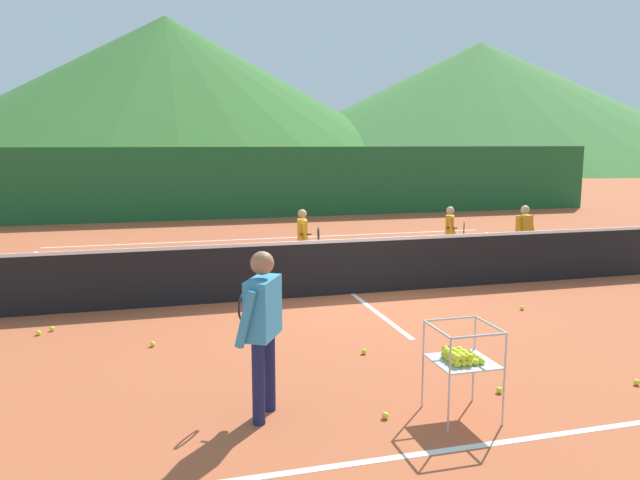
{
  "coord_description": "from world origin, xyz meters",
  "views": [
    {
      "loc": [
        -3.26,
        -9.87,
        2.62
      ],
      "look_at": [
        -0.63,
        -0.19,
        1.01
      ],
      "focal_mm": 34.41,
      "sensor_mm": 36.0,
      "label": 1
    }
  ],
  "objects_px": {
    "tennis_ball_4": "(522,308)",
    "tennis_ball_6": "(499,390)",
    "tennis_ball_3": "(39,333)",
    "student_1": "(450,229)",
    "ball_cart": "(461,357)",
    "instructor": "(262,319)",
    "tennis_ball_2": "(385,415)",
    "student_0": "(303,236)",
    "student_2": "(524,230)",
    "tennis_ball_10": "(52,329)",
    "tennis_net": "(353,266)",
    "tennis_ball_7": "(364,351)",
    "tennis_ball_0": "(637,382)",
    "tennis_ball_11": "(153,344)"
  },
  "relations": [
    {
      "from": "student_0",
      "to": "student_1",
      "type": "relative_size",
      "value": 1.05
    },
    {
      "from": "ball_cart",
      "to": "tennis_ball_2",
      "type": "distance_m",
      "value": 0.91
    },
    {
      "from": "tennis_ball_7",
      "to": "tennis_ball_2",
      "type": "bearing_deg",
      "value": -102.81
    },
    {
      "from": "tennis_ball_4",
      "to": "tennis_ball_11",
      "type": "distance_m",
      "value": 5.63
    },
    {
      "from": "student_1",
      "to": "ball_cart",
      "type": "distance_m",
      "value": 7.66
    },
    {
      "from": "tennis_net",
      "to": "ball_cart",
      "type": "distance_m",
      "value": 4.87
    },
    {
      "from": "instructor",
      "to": "tennis_ball_2",
      "type": "bearing_deg",
      "value": -17.78
    },
    {
      "from": "student_2",
      "to": "tennis_ball_0",
      "type": "xyz_separation_m",
      "value": [
        -2.46,
        -5.9,
        -0.75
      ]
    },
    {
      "from": "student_2",
      "to": "tennis_ball_11",
      "type": "relative_size",
      "value": 19.31
    },
    {
      "from": "tennis_ball_3",
      "to": "tennis_ball_4",
      "type": "height_order",
      "value": "same"
    },
    {
      "from": "student_0",
      "to": "student_2",
      "type": "bearing_deg",
      "value": -6.45
    },
    {
      "from": "tennis_net",
      "to": "tennis_ball_2",
      "type": "distance_m",
      "value": 4.89
    },
    {
      "from": "student_0",
      "to": "tennis_ball_11",
      "type": "distance_m",
      "value": 4.79
    },
    {
      "from": "student_2",
      "to": "tennis_ball_7",
      "type": "height_order",
      "value": "student_2"
    },
    {
      "from": "tennis_net",
      "to": "instructor",
      "type": "height_order",
      "value": "instructor"
    },
    {
      "from": "instructor",
      "to": "student_1",
      "type": "distance_m",
      "value": 8.24
    },
    {
      "from": "instructor",
      "to": "tennis_ball_11",
      "type": "relative_size",
      "value": 23.83
    },
    {
      "from": "tennis_net",
      "to": "tennis_ball_4",
      "type": "bearing_deg",
      "value": -36.67
    },
    {
      "from": "tennis_ball_7",
      "to": "tennis_ball_10",
      "type": "distance_m",
      "value": 4.4
    },
    {
      "from": "tennis_ball_10",
      "to": "student_2",
      "type": "bearing_deg",
      "value": 13.63
    },
    {
      "from": "tennis_ball_4",
      "to": "tennis_ball_6",
      "type": "xyz_separation_m",
      "value": [
        -2.1,
        -2.78,
        0.0
      ]
    },
    {
      "from": "tennis_ball_6",
      "to": "student_2",
      "type": "bearing_deg",
      "value": 54.82
    },
    {
      "from": "tennis_ball_7",
      "to": "tennis_ball_11",
      "type": "distance_m",
      "value": 2.73
    },
    {
      "from": "tennis_ball_6",
      "to": "instructor",
      "type": "bearing_deg",
      "value": 177.57
    },
    {
      "from": "tennis_ball_4",
      "to": "tennis_ball_11",
      "type": "relative_size",
      "value": 1.0
    },
    {
      "from": "student_2",
      "to": "tennis_ball_10",
      "type": "relative_size",
      "value": 19.31
    },
    {
      "from": "tennis_ball_3",
      "to": "tennis_ball_10",
      "type": "height_order",
      "value": "same"
    },
    {
      "from": "tennis_ball_3",
      "to": "tennis_ball_6",
      "type": "bearing_deg",
      "value": -34.01
    },
    {
      "from": "tennis_net",
      "to": "tennis_ball_6",
      "type": "height_order",
      "value": "tennis_net"
    },
    {
      "from": "instructor",
      "to": "student_0",
      "type": "relative_size",
      "value": 1.24
    },
    {
      "from": "tennis_net",
      "to": "tennis_ball_10",
      "type": "bearing_deg",
      "value": -168.94
    },
    {
      "from": "student_0",
      "to": "ball_cart",
      "type": "relative_size",
      "value": 1.46
    },
    {
      "from": "tennis_ball_11",
      "to": "tennis_ball_3",
      "type": "bearing_deg",
      "value": 149.29
    },
    {
      "from": "student_1",
      "to": "tennis_ball_4",
      "type": "bearing_deg",
      "value": -99.58
    },
    {
      "from": "ball_cart",
      "to": "tennis_ball_6",
      "type": "distance_m",
      "value": 0.95
    },
    {
      "from": "student_0",
      "to": "tennis_ball_4",
      "type": "relative_size",
      "value": 19.26
    },
    {
      "from": "tennis_ball_0",
      "to": "tennis_ball_10",
      "type": "height_order",
      "value": "same"
    },
    {
      "from": "tennis_ball_3",
      "to": "tennis_ball_11",
      "type": "bearing_deg",
      "value": -30.71
    },
    {
      "from": "tennis_ball_0",
      "to": "tennis_ball_2",
      "type": "relative_size",
      "value": 1.0
    },
    {
      "from": "tennis_ball_6",
      "to": "tennis_ball_10",
      "type": "relative_size",
      "value": 1.0
    },
    {
      "from": "tennis_ball_6",
      "to": "tennis_ball_2",
      "type": "bearing_deg",
      "value": -169.66
    },
    {
      "from": "instructor",
      "to": "student_2",
      "type": "distance_m",
      "value": 8.58
    },
    {
      "from": "tennis_ball_3",
      "to": "tennis_ball_6",
      "type": "height_order",
      "value": "same"
    },
    {
      "from": "student_1",
      "to": "student_0",
      "type": "bearing_deg",
      "value": -175.54
    },
    {
      "from": "tennis_net",
      "to": "tennis_ball_11",
      "type": "bearing_deg",
      "value": -149.68
    },
    {
      "from": "tennis_ball_10",
      "to": "instructor",
      "type": "bearing_deg",
      "value": -55.2
    },
    {
      "from": "instructor",
      "to": "tennis_ball_3",
      "type": "distance_m",
      "value": 4.26
    },
    {
      "from": "tennis_ball_2",
      "to": "tennis_ball_3",
      "type": "distance_m",
      "value": 5.16
    },
    {
      "from": "instructor",
      "to": "tennis_ball_4",
      "type": "bearing_deg",
      "value": 30.26
    },
    {
      "from": "instructor",
      "to": "tennis_ball_6",
      "type": "bearing_deg",
      "value": -2.43
    }
  ]
}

